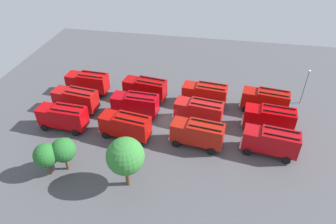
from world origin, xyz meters
name	(u,v)px	position (x,y,z in m)	size (l,w,h in m)	color
ground_plane	(168,119)	(0.00, 0.00, 0.00)	(66.42, 66.42, 0.00)	#4C4C51
fire_truck_0	(265,100)	(-14.48, -4.92, 2.15)	(7.47, 3.58, 3.88)	#A81009
fire_truck_1	(205,94)	(-5.08, -5.01, 2.15)	(7.42, 3.39, 3.88)	#B5130B
fire_truck_2	(145,88)	(4.73, -4.90, 2.15)	(7.47, 3.58, 3.88)	#A80607
fire_truck_3	(88,82)	(14.82, -5.03, 2.15)	(7.33, 3.10, 3.88)	#B50808
fire_truck_4	(269,118)	(-14.71, -0.23, 2.15)	(7.42, 3.37, 3.88)	#BB0206
fire_truck_5	(199,111)	(-4.62, -0.12, 2.15)	(7.47, 3.58, 3.88)	red
fire_truck_6	(135,104)	(5.08, -0.12, 2.15)	(7.31, 3.03, 3.88)	#B2040E
fire_truck_7	(76,99)	(14.61, 0.22, 2.15)	(7.45, 3.50, 3.88)	#AF0E0E
fire_truck_8	(271,141)	(-14.47, 4.92, 2.15)	(7.47, 3.56, 3.88)	#AB0A0F
fire_truck_9	(198,133)	(-4.97, 5.02, 2.15)	(7.46, 3.54, 3.88)	#A9160C
fire_truck_10	(126,125)	(5.02, 5.18, 2.15)	(7.49, 3.66, 3.88)	#B20A05
fire_truck_11	(63,116)	(14.48, 4.86, 2.15)	(7.31, 3.04, 3.88)	#B80509
firefighter_0	(200,89)	(-4.01, -8.04, 1.02)	(0.44, 0.29, 1.81)	black
firefighter_1	(78,81)	(17.69, -6.89, 0.90)	(0.42, 0.48, 1.62)	black
tree_0	(125,156)	(2.33, 13.36, 4.53)	(4.34, 4.34, 6.73)	brown
tree_1	(63,150)	(10.50, 12.36, 3.15)	(3.02, 3.02, 4.68)	brown
tree_2	(46,155)	(12.18, 13.49, 3.07)	(2.95, 2.95, 4.57)	brown
traffic_cone_0	(121,104)	(8.24, -2.29, 0.29)	(0.41, 0.41, 0.58)	#F2600C
lamppost	(306,84)	(-20.68, -8.43, 3.62)	(0.36, 0.36, 6.13)	slate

